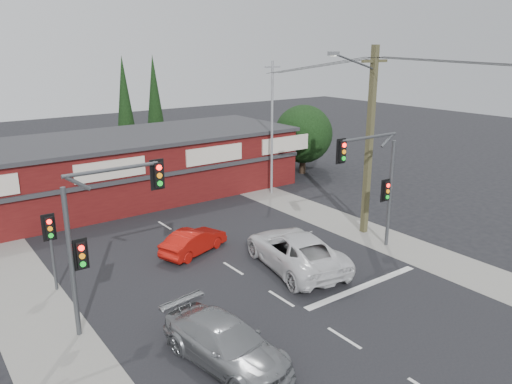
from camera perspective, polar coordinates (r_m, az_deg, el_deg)
ground at (r=21.06m, az=2.47°, el=-11.84°), size 120.00×120.00×0.00m
road_strip at (r=24.76m, az=-4.81°, el=-7.36°), size 14.00×70.00×0.01m
verge_left at (r=22.07m, az=-24.42°, el=-12.00°), size 3.00×70.00×0.02m
verge_right at (r=29.71m, az=9.32°, el=-3.37°), size 3.00×70.00×0.02m
stop_line at (r=22.27m, az=12.13°, el=-10.52°), size 6.50×0.35×0.01m
white_suv at (r=23.31m, az=4.50°, el=-6.64°), size 3.95×6.56×1.70m
silver_suv at (r=16.84m, az=-3.48°, el=-16.88°), size 2.74×5.29×1.47m
red_sedan at (r=25.06m, az=-7.12°, el=-5.60°), size 3.99×2.54×1.24m
lane_dashes at (r=22.13m, az=-0.04°, el=-10.30°), size 0.12×40.66×0.01m
shop_building at (r=34.09m, az=-16.95°, el=2.43°), size 27.30×8.40×4.22m
tree_cluster at (r=40.45m, az=5.21°, el=6.31°), size 5.90×5.10×5.50m
conifer_near at (r=41.56m, az=-14.76°, el=9.72°), size 1.80×1.80×9.25m
conifer_far at (r=44.75m, az=-11.52°, el=10.37°), size 1.80×1.80×9.25m
traffic_mast_left at (r=18.28m, az=-17.49°, el=-3.66°), size 3.77×0.27×5.97m
traffic_mast_right at (r=24.84m, az=13.60°, el=1.94°), size 3.96×0.27×5.97m
pedestal_signal at (r=22.25m, az=-22.45°, el=-4.75°), size 0.55×0.27×3.38m
utility_pole at (r=26.92m, az=12.70°, el=6.26°), size 4.38×0.59×10.00m
steel_pole at (r=33.95m, az=1.84°, el=7.52°), size 1.20×0.16×9.00m
power_lines at (r=23.43m, az=23.72°, el=12.83°), size 2.01×29.00×1.22m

